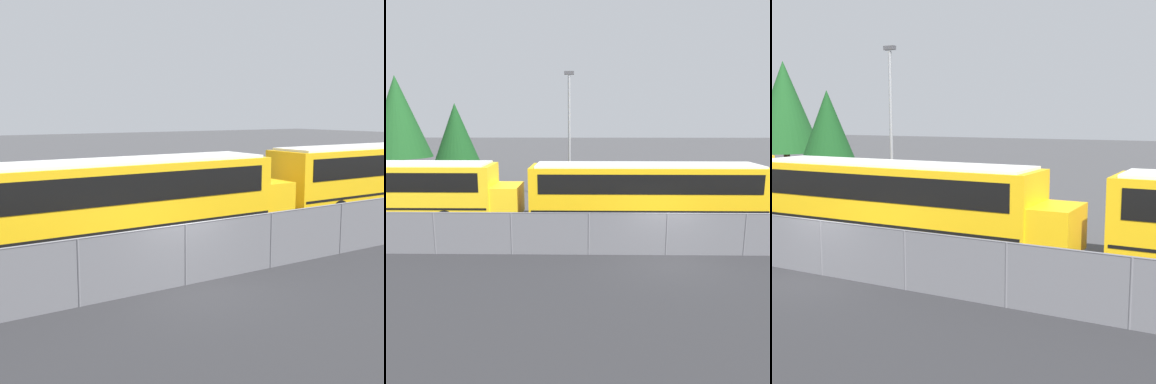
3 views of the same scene
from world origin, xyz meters
TOP-DOWN VIEW (x-y plane):
  - ground_plane at (0.00, 0.00)m, footprint 200.00×200.00m
  - road_strip at (0.00, -6.00)m, footprint 113.94×12.00m
  - fence at (0.00, -0.00)m, footprint 80.01×0.07m
  - school_bus_2 at (0.09, 4.05)m, footprint 12.85×2.48m
  - school_bus_3 at (13.80, 4.65)m, footprint 12.85×2.48m

SIDE VIEW (x-z plane):
  - ground_plane at x=0.00m, z-range 0.00..0.00m
  - road_strip at x=0.00m, z-range 0.00..0.01m
  - fence at x=0.00m, z-range 0.02..1.76m
  - school_bus_2 at x=0.09m, z-range 0.30..3.49m
  - school_bus_3 at x=13.80m, z-range 0.30..3.49m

